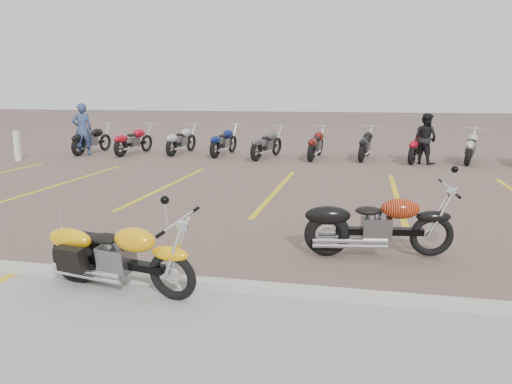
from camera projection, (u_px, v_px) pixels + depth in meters
ground at (233, 239)px, 7.79m from camera, size 100.00×100.00×0.00m
curb at (189, 283)px, 5.86m from camera, size 60.00×0.18×0.12m
parking_stripes at (277, 190)px, 11.62m from camera, size 38.00×5.50×0.01m
yellow_cruiser at (119, 257)px, 5.71m from camera, size 1.96×0.50×0.81m
flame_cruiser at (375, 227)px, 6.91m from camera, size 2.05×0.47×0.85m
person_a at (82, 130)px, 17.77m from camera, size 0.81×0.78×1.87m
person_b at (425, 139)px, 15.76m from camera, size 0.98×0.97×1.60m
bollard at (17, 146)px, 16.47m from camera, size 0.16×0.16×1.00m
bg_bike_row at (340, 143)px, 16.83m from camera, size 19.16×2.09×1.10m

